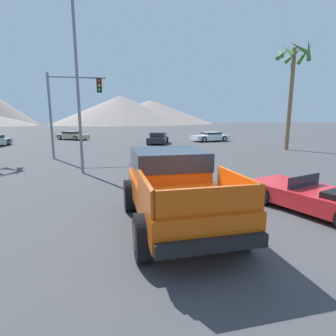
% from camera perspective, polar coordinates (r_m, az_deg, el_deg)
% --- Properties ---
extents(ground_plane, '(320.00, 320.00, 0.00)m').
position_cam_1_polar(ground_plane, '(7.23, 5.03, -11.44)').
color(ground_plane, '#424244').
extents(orange_pickup_truck, '(2.50, 4.94, 1.86)m').
position_cam_1_polar(orange_pickup_truck, '(6.89, 1.10, -3.18)').
color(orange_pickup_truck, '#CC4C0C').
rests_on(orange_pickup_truck, ground_plane).
extents(red_convertible_car, '(3.04, 4.44, 1.02)m').
position_cam_1_polar(red_convertible_car, '(8.94, 29.82, -5.69)').
color(red_convertible_car, red).
rests_on(red_convertible_car, ground_plane).
extents(parked_car_white, '(4.84, 2.66, 1.11)m').
position_cam_1_polar(parked_car_white, '(32.21, 9.29, 6.78)').
color(parked_car_white, white).
rests_on(parked_car_white, ground_plane).
extents(parked_car_dark, '(3.02, 4.38, 1.21)m').
position_cam_1_polar(parked_car_dark, '(28.75, -2.17, 6.52)').
color(parked_car_dark, '#232328').
rests_on(parked_car_dark, ground_plane).
extents(parked_car_tan, '(4.51, 4.10, 1.09)m').
position_cam_1_polar(parked_car_tan, '(36.36, -20.11, 6.69)').
color(parked_car_tan, tan).
rests_on(parked_car_tan, ground_plane).
extents(traffic_light_main, '(3.77, 0.38, 5.66)m').
position_cam_1_polar(traffic_light_main, '(19.23, -20.18, 13.78)').
color(traffic_light_main, slate).
rests_on(traffic_light_main, ground_plane).
extents(street_lamp_post, '(0.90, 0.24, 8.25)m').
position_cam_1_polar(street_lamp_post, '(13.87, -19.25, 19.25)').
color(street_lamp_post, slate).
rests_on(street_lamp_post, ground_plane).
extents(palm_tree_tall, '(3.17, 3.06, 8.92)m').
position_cam_1_polar(palm_tree_tall, '(25.76, 25.51, 18.53)').
color(palm_tree_tall, brown).
rests_on(palm_tree_tall, ground_plane).
extents(distant_mountain_range, '(140.45, 86.90, 21.64)m').
position_cam_1_polar(distant_mountain_range, '(126.76, -23.99, 12.06)').
color(distant_mountain_range, gray).
rests_on(distant_mountain_range, ground_plane).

